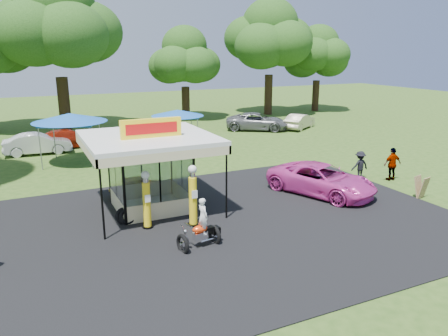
{
  "coord_description": "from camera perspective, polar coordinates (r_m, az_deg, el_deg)",
  "views": [
    {
      "loc": [
        -6.95,
        -13.24,
        6.98
      ],
      "look_at": [
        1.17,
        4.0,
        1.79
      ],
      "focal_mm": 35.0,
      "sensor_mm": 36.0,
      "label": 1
    }
  ],
  "objects": [
    {
      "name": "motorcycle",
      "position": [
        15.95,
        -2.94,
        -7.76
      ],
      "size": [
        1.69,
        1.02,
        1.94
      ],
      "rotation": [
        0.0,
        0.0,
        0.18
      ],
      "color": "black",
      "rests_on": "ground"
    },
    {
      "name": "a_frame_sign",
      "position": [
        23.14,
        24.36,
        -2.31
      ],
      "size": [
        0.64,
        0.67,
        1.07
      ],
      "rotation": [
        0.0,
        0.0,
        0.25
      ],
      "color": "#593819",
      "rests_on": "ground"
    },
    {
      "name": "gas_pump_right",
      "position": [
        17.61,
        -4.08,
        -3.84
      ],
      "size": [
        0.48,
        0.48,
        2.57
      ],
      "color": "black",
      "rests_on": "ground"
    },
    {
      "name": "asphalt_apron",
      "position": [
        18.14,
        -0.65,
        -7.32
      ],
      "size": [
        20.0,
        14.0,
        0.04
      ],
      "primitive_type": "cube",
      "color": "black",
      "rests_on": "ground"
    },
    {
      "name": "oak_far_f",
      "position": [
        52.48,
        12.14,
        13.97
      ],
      "size": [
        7.9,
        7.9,
        9.51
      ],
      "color": "black",
      "rests_on": "ground"
    },
    {
      "name": "bg_car_d",
      "position": [
        39.16,
        4.39,
        6.07
      ],
      "size": [
        6.0,
        5.11,
        1.53
      ],
      "primitive_type": "imported",
      "rotation": [
        0.0,
        0.0,
        1.0
      ],
      "color": "slate",
      "rests_on": "ground"
    },
    {
      "name": "oak_far_d",
      "position": [
        45.36,
        -5.14,
        13.71
      ],
      "size": [
        7.66,
        7.66,
        9.12
      ],
      "color": "black",
      "rests_on": "ground"
    },
    {
      "name": "bg_car_c",
      "position": [
        34.22,
        -7.2,
        4.72
      ],
      "size": [
        5.04,
        3.38,
        1.59
      ],
      "primitive_type": "imported",
      "rotation": [
        0.0,
        0.0,
        1.22
      ],
      "color": "#BABBBF",
      "rests_on": "ground"
    },
    {
      "name": "bg_car_b",
      "position": [
        33.96,
        -19.65,
        3.65
      ],
      "size": [
        4.92,
        2.76,
        1.35
      ],
      "primitive_type": "imported",
      "rotation": [
        0.0,
        0.0,
        1.77
      ],
      "color": "maroon",
      "rests_on": "ground"
    },
    {
      "name": "bg_car_a",
      "position": [
        32.57,
        -23.16,
        2.94
      ],
      "size": [
        4.47,
        1.7,
        1.46
      ],
      "primitive_type": "imported",
      "rotation": [
        0.0,
        0.0,
        1.53
      ],
      "color": "silver",
      "rests_on": "ground"
    },
    {
      "name": "kiosk_car",
      "position": [
        22.01,
        -11.08,
        -2.22
      ],
      "size": [
        2.82,
        1.13,
        0.96
      ],
      "primitive_type": "imported",
      "rotation": [
        0.0,
        0.0,
        1.57
      ],
      "color": "yellow",
      "rests_on": "ground"
    },
    {
      "name": "gas_pump_left",
      "position": [
        17.63,
        -10.07,
        -4.31
      ],
      "size": [
        0.45,
        0.45,
        2.4
      ],
      "color": "black",
      "rests_on": "ground"
    },
    {
      "name": "bg_car_e",
      "position": [
        40.33,
        9.84,
        6.04
      ],
      "size": [
        4.26,
        3.47,
        1.36
      ],
      "primitive_type": "imported",
      "rotation": [
        0.0,
        0.0,
        2.15
      ],
      "color": "#BDB391",
      "rests_on": "ground"
    },
    {
      "name": "spectator_east_b",
      "position": [
        25.55,
        21.13,
        0.47
      ],
      "size": [
        1.11,
        0.55,
        1.83
      ],
      "primitive_type": "imported",
      "rotation": [
        0.0,
        0.0,
        3.05
      ],
      "color": "gray",
      "rests_on": "ground"
    },
    {
      "name": "spare_tires",
      "position": [
        18.49,
        -12.73,
        -6.15
      ],
      "size": [
        0.84,
        0.5,
        0.72
      ],
      "rotation": [
        0.0,
        0.0,
        -0.05
      ],
      "color": "black",
      "rests_on": "ground"
    },
    {
      "name": "oak_far_c",
      "position": [
        41.03,
        -20.95,
        16.22
      ],
      "size": [
        11.18,
        11.18,
        13.18
      ],
      "color": "black",
      "rests_on": "ground"
    },
    {
      "name": "oak_far_e",
      "position": [
        48.7,
        5.99,
        15.96
      ],
      "size": [
        10.07,
        10.07,
        11.99
      ],
      "color": "black",
      "rests_on": "ground"
    },
    {
      "name": "gas_station_kiosk",
      "position": [
        19.59,
        -9.66,
        -0.36
      ],
      "size": [
        5.4,
        5.4,
        4.18
      ],
      "color": "white",
      "rests_on": "ground"
    },
    {
      "name": "tent_east",
      "position": [
        32.51,
        -6.09,
        7.14
      ],
      "size": [
        3.87,
        3.87,
        2.7
      ],
      "rotation": [
        0.0,
        0.0,
        -0.19
      ],
      "color": "gray",
      "rests_on": "ground"
    },
    {
      "name": "pink_sedan",
      "position": [
        22.13,
        12.6,
        -1.48
      ],
      "size": [
        4.34,
        5.95,
        1.5
      ],
      "primitive_type": "imported",
      "rotation": [
        0.0,
        0.0,
        0.39
      ],
      "color": "#DB3BA1",
      "rests_on": "ground"
    },
    {
      "name": "tent_west",
      "position": [
        28.77,
        -19.51,
        6.17
      ],
      "size": [
        4.54,
        4.54,
        3.18
      ],
      "rotation": [
        0.0,
        0.0,
        -0.35
      ],
      "color": "gray",
      "rests_on": "ground"
    },
    {
      "name": "spectator_east_a",
      "position": [
        25.24,
        17.32,
        0.35
      ],
      "size": [
        1.06,
        0.65,
        1.58
      ],
      "primitive_type": "imported",
      "rotation": [
        0.0,
        0.0,
        3.08
      ],
      "color": "black",
      "rests_on": "ground"
    },
    {
      "name": "ground",
      "position": [
        16.5,
        2.29,
        -9.79
      ],
      "size": [
        120.0,
        120.0,
        0.0
      ],
      "primitive_type": "plane",
      "color": "#2C4D18",
      "rests_on": "ground"
    }
  ]
}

